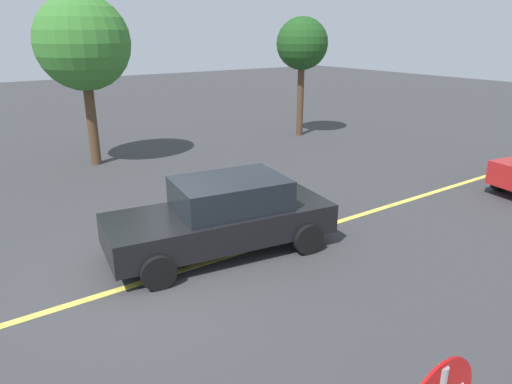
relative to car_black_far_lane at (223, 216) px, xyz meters
name	(u,v)px	position (x,y,z in m)	size (l,w,h in m)	color
ground_plane	(161,277)	(-1.55, -0.28, -0.78)	(80.00, 80.00, 0.00)	#38383A
lane_marking_centre	(287,238)	(1.45, -0.28, -0.78)	(28.00, 0.16, 0.01)	#E0D14C
car_black_far_lane	(223,216)	(0.00, 0.00, 0.00)	(4.77, 2.50, 1.54)	black
tree_left_verge	(302,45)	(8.64, 7.83, 3.00)	(2.13, 2.13, 4.90)	#513823
tree_centre_verge	(83,44)	(-0.11, 8.23, 3.16)	(3.00, 3.00, 5.47)	#513823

